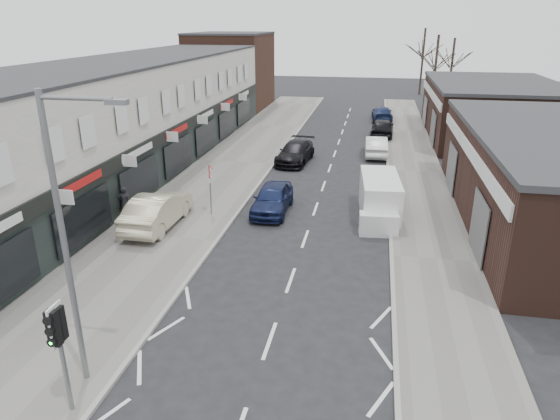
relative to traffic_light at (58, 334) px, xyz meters
The scene contains 20 objects.
ground 5.41m from the traffic_light, 24.61° to the left, with size 160.00×160.00×0.00m, color black.
pavement_left 24.24m from the traffic_light, 95.59° to the left, with size 5.50×64.00×0.12m, color slate.
pavement_right 26.18m from the traffic_light, 67.09° to the left, with size 3.50×64.00×0.12m, color slate.
shop_terrace_left 23.39m from the traffic_light, 112.93° to the left, with size 8.00×41.00×7.10m, color silver.
brick_block_far 47.91m from the traffic_light, 100.95° to the left, with size 8.00×10.00×8.00m, color #48291F.
right_unit_far 39.78m from the traffic_light, 64.86° to the left, with size 10.00×16.00×4.50m, color #39221A.
tree_far_a 51.84m from the traffic_light, 75.00° to the left, with size 3.60×3.60×8.00m, color #382D26, non-canonical shape.
tree_far_b 58.28m from the traffic_light, 74.15° to the left, with size 3.60×3.60×7.50m, color #382D26, non-canonical shape.
tree_far_c 63.39m from the traffic_light, 78.25° to the left, with size 3.60×3.60×8.50m, color #382D26, non-canonical shape.
traffic_light is the anchor object (origin of this frame).
street_lamp 2.52m from the traffic_light, 95.88° to the left, with size 2.23×0.22×8.00m.
warning_sign 14.04m from the traffic_light, 93.10° to the left, with size 0.12×0.80×2.70m.
white_van 17.44m from the traffic_light, 63.59° to the left, with size 2.21×5.40×2.05m.
sedan_on_pavement 12.36m from the traffic_light, 103.26° to the left, with size 1.76×5.05×1.66m, color #BFBA98.
pedestrian 13.47m from the traffic_light, 111.00° to the left, with size 0.62×0.41×1.71m, color black.
parked_car_left_a 15.42m from the traffic_light, 81.75° to the left, with size 1.77×4.39×1.50m, color #151E44.
parked_car_left_b 25.19m from the traffic_light, 85.84° to the left, with size 2.04×5.01×1.45m, color black.
parked_car_right_a 29.05m from the traffic_light, 75.14° to the left, with size 1.55×4.45×1.47m, color silver.
parked_car_right_b 35.58m from the traffic_light, 77.16° to the left, with size 1.88×4.68×1.59m, color black.
parked_car_right_c 43.03m from the traffic_light, 79.41° to the left, with size 1.94×4.77×1.39m, color #162145.
Camera 1 is at (2.82, -11.04, 9.58)m, focal length 32.00 mm.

